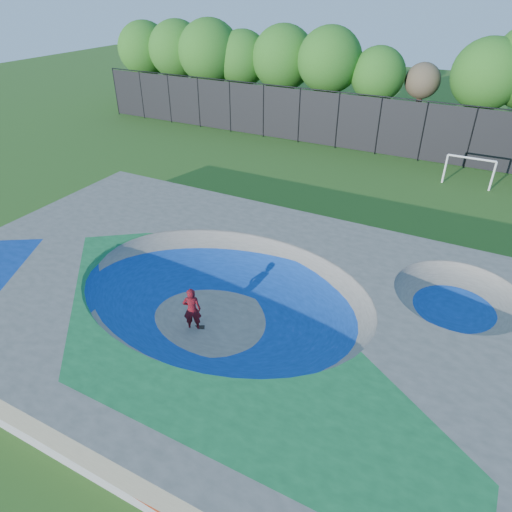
# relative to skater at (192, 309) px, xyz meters

# --- Properties ---
(ground) EXTENTS (120.00, 120.00, 0.00)m
(ground) POSITION_rel_skater_xyz_m (0.71, 0.92, -0.87)
(ground) COLOR #295417
(ground) RESTS_ON ground
(skate_deck) EXTENTS (22.00, 14.00, 1.50)m
(skate_deck) POSITION_rel_skater_xyz_m (0.71, 0.92, -0.12)
(skate_deck) COLOR gray
(skate_deck) RESTS_ON ground
(skater) EXTENTS (0.76, 0.67, 1.75)m
(skater) POSITION_rel_skater_xyz_m (0.00, 0.00, 0.00)
(skater) COLOR #AD0D18
(skater) RESTS_ON ground
(skateboard) EXTENTS (0.79, 0.58, 0.05)m
(skateboard) POSITION_rel_skater_xyz_m (0.00, 0.00, -0.85)
(skateboard) COLOR black
(skateboard) RESTS_ON ground
(soccer_goal) EXTENTS (2.79, 0.12, 1.84)m
(soccer_goal) POSITION_rel_skater_xyz_m (7.16, 18.60, 0.40)
(soccer_goal) COLOR white
(soccer_goal) RESTS_ON ground
(fence) EXTENTS (48.09, 0.09, 4.04)m
(fence) POSITION_rel_skater_xyz_m (0.71, 21.92, 1.22)
(fence) COLOR black
(fence) RESTS_ON ground
(treeline) EXTENTS (52.66, 7.91, 8.62)m
(treeline) POSITION_rel_skater_xyz_m (2.49, 26.49, 4.35)
(treeline) COLOR #4C3026
(treeline) RESTS_ON ground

